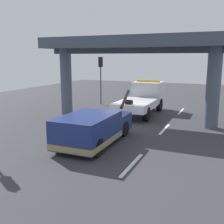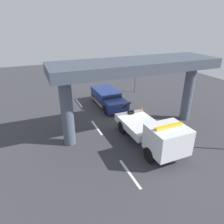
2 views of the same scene
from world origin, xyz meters
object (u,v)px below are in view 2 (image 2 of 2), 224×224
object	(u,v)px
traffic_light_near	(136,68)
traffic_cone_orange	(141,110)
tow_truck_white	(154,133)
towed_van_green	(108,98)

from	to	relation	value
traffic_light_near	traffic_cone_orange	bearing A→B (deg)	-23.20
tow_truck_white	traffic_cone_orange	distance (m)	5.82
tow_truck_white	traffic_light_near	xyz separation A→B (m)	(-11.25, 4.74, 1.77)
traffic_light_near	traffic_cone_orange	size ratio (longest dim) A/B	5.56
tow_truck_white	towed_van_green	size ratio (longest dim) A/B	1.39
tow_truck_white	traffic_light_near	size ratio (longest dim) A/B	1.79
tow_truck_white	traffic_light_near	world-z (taller)	traffic_light_near
tow_truck_white	towed_van_green	distance (m)	8.51
towed_van_green	traffic_light_near	world-z (taller)	traffic_light_near
towed_van_green	traffic_light_near	xyz separation A→B (m)	(-2.76, 4.75, 2.19)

